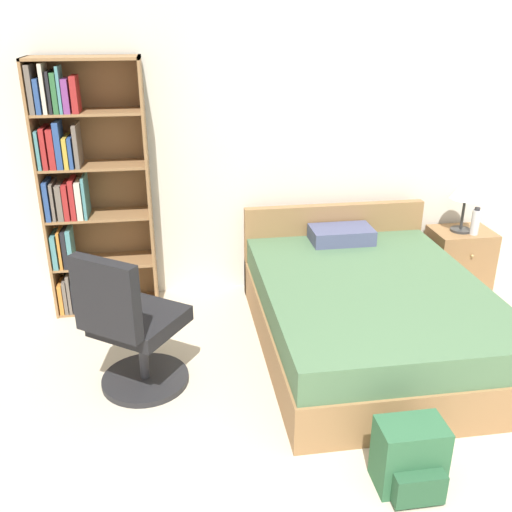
{
  "coord_description": "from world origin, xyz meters",
  "views": [
    {
      "loc": [
        -0.99,
        -1.34,
        2.24
      ],
      "look_at": [
        -0.48,
        1.98,
        0.8
      ],
      "focal_mm": 40.0,
      "sensor_mm": 36.0,
      "label": 1
    }
  ],
  "objects_px": {
    "table_lamp": "(466,190)",
    "water_bottle": "(475,222)",
    "bed": "(367,310)",
    "nightstand": "(459,257)",
    "office_chair": "(132,330)",
    "bookshelf": "(82,191)",
    "backpack_green": "(410,458)"
  },
  "relations": [
    {
      "from": "nightstand",
      "to": "backpack_green",
      "type": "bearing_deg",
      "value": -121.76
    },
    {
      "from": "water_bottle",
      "to": "table_lamp",
      "type": "bearing_deg",
      "value": 128.71
    },
    {
      "from": "office_chair",
      "to": "nightstand",
      "type": "bearing_deg",
      "value": 22.85
    },
    {
      "from": "bookshelf",
      "to": "water_bottle",
      "type": "height_order",
      "value": "bookshelf"
    },
    {
      "from": "bed",
      "to": "nightstand",
      "type": "relative_size",
      "value": 3.99
    },
    {
      "from": "office_chair",
      "to": "backpack_green",
      "type": "bearing_deg",
      "value": -36.56
    },
    {
      "from": "office_chair",
      "to": "table_lamp",
      "type": "height_order",
      "value": "same"
    },
    {
      "from": "bookshelf",
      "to": "bed",
      "type": "height_order",
      "value": "bookshelf"
    },
    {
      "from": "bookshelf",
      "to": "backpack_green",
      "type": "distance_m",
      "value": 2.98
    },
    {
      "from": "nightstand",
      "to": "backpack_green",
      "type": "height_order",
      "value": "nightstand"
    },
    {
      "from": "water_bottle",
      "to": "backpack_green",
      "type": "relative_size",
      "value": 0.65
    },
    {
      "from": "bed",
      "to": "water_bottle",
      "type": "height_order",
      "value": "bed"
    },
    {
      "from": "bed",
      "to": "table_lamp",
      "type": "bearing_deg",
      "value": 36.95
    },
    {
      "from": "bed",
      "to": "backpack_green",
      "type": "bearing_deg",
      "value": -99.65
    },
    {
      "from": "backpack_green",
      "to": "table_lamp",
      "type": "bearing_deg",
      "value": 58.7
    },
    {
      "from": "table_lamp",
      "to": "water_bottle",
      "type": "xyz_separation_m",
      "value": [
        0.07,
        -0.09,
        -0.25
      ]
    },
    {
      "from": "bed",
      "to": "backpack_green",
      "type": "distance_m",
      "value": 1.39
    },
    {
      "from": "bookshelf",
      "to": "bed",
      "type": "bearing_deg",
      "value": -23.31
    },
    {
      "from": "bed",
      "to": "table_lamp",
      "type": "xyz_separation_m",
      "value": [
        1.11,
        0.83,
        0.6
      ]
    },
    {
      "from": "bed",
      "to": "nightstand",
      "type": "distance_m",
      "value": 1.41
    },
    {
      "from": "nightstand",
      "to": "backpack_green",
      "type": "relative_size",
      "value": 1.38
    },
    {
      "from": "office_chair",
      "to": "backpack_green",
      "type": "height_order",
      "value": "office_chair"
    },
    {
      "from": "bookshelf",
      "to": "office_chair",
      "type": "height_order",
      "value": "bookshelf"
    },
    {
      "from": "table_lamp",
      "to": "water_bottle",
      "type": "bearing_deg",
      "value": -51.29
    },
    {
      "from": "office_chair",
      "to": "table_lamp",
      "type": "distance_m",
      "value": 3.01
    },
    {
      "from": "table_lamp",
      "to": "nightstand",
      "type": "bearing_deg",
      "value": 12.33
    },
    {
      "from": "nightstand",
      "to": "water_bottle",
      "type": "relative_size",
      "value": 2.14
    },
    {
      "from": "bed",
      "to": "office_chair",
      "type": "xyz_separation_m",
      "value": [
        -1.64,
        -0.33,
        0.17
      ]
    },
    {
      "from": "nightstand",
      "to": "bookshelf",
      "type": "bearing_deg",
      "value": 179.43
    },
    {
      "from": "bookshelf",
      "to": "water_bottle",
      "type": "relative_size",
      "value": 8.23
    },
    {
      "from": "bed",
      "to": "nightstand",
      "type": "xyz_separation_m",
      "value": [
        1.13,
        0.84,
        -0.02
      ]
    },
    {
      "from": "bookshelf",
      "to": "water_bottle",
      "type": "distance_m",
      "value": 3.22
    }
  ]
}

